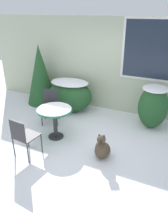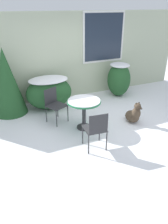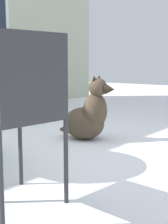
# 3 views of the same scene
# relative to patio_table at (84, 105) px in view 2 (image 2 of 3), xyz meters

# --- Properties ---
(ground_plane) EXTENTS (16.00, 16.00, 0.00)m
(ground_plane) POSITION_rel_patio_table_xyz_m (0.51, -0.11, -0.61)
(ground_plane) COLOR white
(house_wall) EXTENTS (8.00, 0.10, 2.62)m
(house_wall) POSITION_rel_patio_table_xyz_m (0.59, 2.09, 0.74)
(house_wall) COLOR #B2BC9E
(house_wall) RESTS_ON ground_plane
(shrub_left) EXTENTS (1.34, 0.97, 0.92)m
(shrub_left) POSITION_rel_patio_table_xyz_m (-0.43, 1.51, -0.11)
(shrub_left) COLOR #235128
(shrub_left) RESTS_ON ground_plane
(shrub_middle) EXTENTS (0.74, 0.78, 1.10)m
(shrub_middle) POSITION_rel_patio_table_xyz_m (1.95, 1.50, -0.03)
(shrub_middle) COLOR #235128
(shrub_middle) RESTS_ON ground_plane
(evergreen_bush) EXTENTS (0.92, 0.92, 1.83)m
(evergreen_bush) POSITION_rel_patio_table_xyz_m (-1.53, 1.64, 0.31)
(evergreen_bush) COLOR #235128
(evergreen_bush) RESTS_ON ground_plane
(patio_table) EXTENTS (0.81, 0.81, 0.75)m
(patio_table) POSITION_rel_patio_table_xyz_m (0.00, 0.00, 0.00)
(patio_table) COLOR #2D2D30
(patio_table) RESTS_ON ground_plane
(patio_chair_near_table) EXTENTS (0.57, 0.57, 0.88)m
(patio_chair_near_table) POSITION_rel_patio_table_xyz_m (-0.54, 0.64, -0.11)
(patio_chair_near_table) COLOR #2D2D30
(patio_chair_near_table) RESTS_ON ground_plane
(patio_chair_far_side) EXTENTS (0.48, 0.48, 0.88)m
(patio_chair_far_side) POSITION_rel_patio_table_xyz_m (-0.15, -0.91, -0.11)
(patio_chair_far_side) COLOR #2D2D30
(patio_chair_far_side) RESTS_ON ground_plane
(dog) EXTENTS (0.36, 0.61, 0.61)m
(dog) POSITION_rel_patio_table_xyz_m (1.28, -0.29, -0.39)
(dog) COLOR #4C3D2D
(dog) RESTS_ON ground_plane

